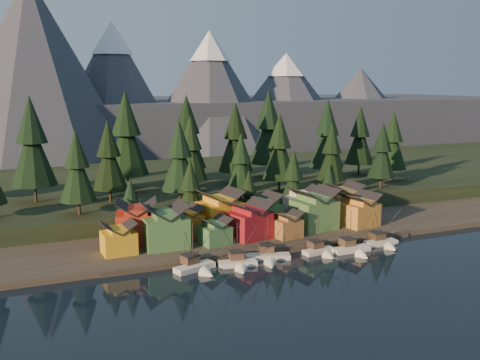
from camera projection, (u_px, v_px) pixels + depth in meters
name	position (u px, v px, depth m)	size (l,w,h in m)	color
ground	(302.00, 275.00, 112.83)	(500.00, 500.00, 0.00)	black
shore_strip	(232.00, 226.00, 149.04)	(400.00, 50.00, 1.50)	#342E26
hillside	(181.00, 186.00, 194.08)	(420.00, 100.00, 6.00)	black
dock	(269.00, 251.00, 127.73)	(80.00, 4.00, 1.00)	#423A2F
mountain_ridge	(111.00, 108.00, 300.68)	(560.00, 190.00, 90.00)	#494E5E
boat_1	(197.00, 261.00, 114.88)	(9.95, 10.50, 11.60)	silver
boat_2	(239.00, 258.00, 117.38)	(9.02, 9.57, 10.93)	silver
boat_3	(268.00, 252.00, 121.77)	(11.00, 11.45, 11.22)	beige
boat_4	(321.00, 246.00, 126.26)	(8.35, 8.93, 10.61)	beige
boat_5	(354.00, 245.00, 127.31)	(9.74, 10.61, 11.11)	silver
boat_6	(383.00, 237.00, 132.76)	(8.74, 9.50, 11.21)	beige
house_front_0	(119.00, 237.00, 121.96)	(7.78, 7.39, 7.39)	gold
house_front_1	(165.00, 224.00, 126.63)	(10.24, 9.84, 10.45)	#42723D
house_front_2	(215.00, 230.00, 129.33)	(7.80, 7.84, 6.54)	#417943
house_front_3	(250.00, 219.00, 134.17)	(11.11, 10.80, 9.42)	maroon
house_front_4	(286.00, 223.00, 135.38)	(7.45, 7.88, 6.64)	olive
house_front_5	(314.00, 208.00, 142.54)	(11.58, 10.76, 10.96)	#4B7941
house_front_6	(359.00, 209.00, 145.74)	(10.42, 10.02, 9.01)	#C68633
house_back_0	(137.00, 220.00, 130.04)	(11.54, 11.24, 10.60)	#A32919
house_back_1	(187.00, 221.00, 135.21)	(8.41, 8.48, 7.97)	orange
house_back_2	(220.00, 210.00, 140.20)	(11.66, 10.96, 10.94)	gold
house_back_3	(262.00, 210.00, 143.99)	(10.39, 9.59, 9.21)	#427A42
house_back_4	(303.00, 204.00, 149.21)	(10.36, 10.04, 10.04)	silver
house_back_5	(344.00, 200.00, 154.53)	(9.21, 9.31, 10.01)	olive
tree_hill_1	(32.00, 144.00, 151.68)	(13.22, 13.22, 30.79)	#332319
tree_hill_2	(77.00, 168.00, 138.09)	(9.65, 9.65, 22.47)	#332319
tree_hill_3	(109.00, 157.00, 152.62)	(10.29, 10.29, 23.96)	#332319
tree_hill_4	(126.00, 136.00, 168.50)	(13.66, 13.66, 31.83)	#332319
tree_hill_5	(179.00, 158.00, 150.29)	(10.41, 10.41, 24.25)	#332319
tree_hill_6	(191.00, 150.00, 166.94)	(10.43, 10.43, 24.31)	#332319
tree_hill_7	(241.00, 164.00, 155.69)	(8.56, 8.56, 19.93)	#332319
tree_hill_8	(236.00, 140.00, 179.74)	(11.95, 11.95, 27.83)	#332319
tree_hill_9	(279.00, 149.00, 167.58)	(10.74, 10.74, 25.03)	#332319
tree_hill_10	(268.00, 130.00, 192.64)	(13.70, 13.70, 31.92)	#332319
tree_hill_11	(332.00, 154.00, 169.40)	(9.31, 9.31, 21.69)	#332319
tree_hill_12	(327.00, 136.00, 186.26)	(12.38, 12.38, 28.83)	#332319
tree_hill_13	(382.00, 152.00, 174.37)	(9.29, 9.29, 21.63)	#332319
tree_hill_14	(360.00, 137.00, 198.80)	(11.05, 11.05, 25.75)	#332319
tree_hill_15	(187.00, 135.00, 183.31)	(12.99, 12.99, 30.26)	#332319
tree_hill_17	(393.00, 142.00, 187.70)	(10.56, 10.56, 24.59)	#332319
tree_shore_0	(131.00, 203.00, 136.90)	(6.39, 6.39, 14.89)	#332319
tree_shore_1	(190.00, 191.00, 142.55)	(8.05, 8.05, 18.75)	#332319
tree_shore_2	(249.00, 193.00, 149.35)	(6.37, 6.37, 14.84)	#332319
tree_shore_3	(293.00, 180.00, 154.14)	(8.50, 8.50, 19.81)	#332319
tree_shore_4	(329.00, 186.00, 159.13)	(6.44, 6.44, 14.99)	#332319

